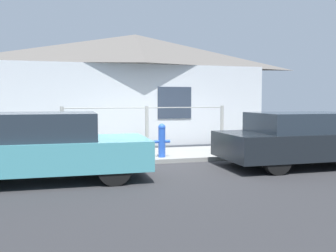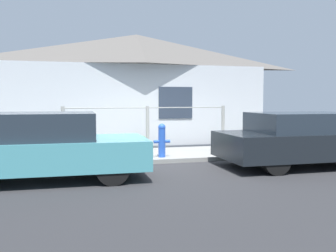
{
  "view_description": "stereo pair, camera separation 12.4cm",
  "coord_description": "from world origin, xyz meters",
  "px_view_note": "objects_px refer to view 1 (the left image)",
  "views": [
    {
      "loc": [
        -2.41,
        -8.73,
        1.57
      ],
      "look_at": [
        0.16,
        0.3,
        0.9
      ],
      "focal_mm": 40.0,
      "sensor_mm": 36.0,
      "label": 1
    },
    {
      "loc": [
        -2.29,
        -8.76,
        1.57
      ],
      "look_at": [
        0.16,
        0.3,
        0.9
      ],
      "focal_mm": 40.0,
      "sensor_mm": 36.0,
      "label": 2
    }
  ],
  "objects_px": {
    "car_left": "(46,146)",
    "potted_plant_near_hydrant": "(141,144)",
    "car_right": "(308,139)",
    "fire_hydrant": "(162,140)"
  },
  "relations": [
    {
      "from": "car_left",
      "to": "potted_plant_near_hydrant",
      "type": "xyz_separation_m",
      "value": [
        2.44,
        2.7,
        -0.33
      ]
    },
    {
      "from": "car_left",
      "to": "car_right",
      "type": "distance_m",
      "value": 5.89
    },
    {
      "from": "fire_hydrant",
      "to": "potted_plant_near_hydrant",
      "type": "bearing_deg",
      "value": 104.64
    },
    {
      "from": "fire_hydrant",
      "to": "car_left",
      "type": "bearing_deg",
      "value": -150.41
    },
    {
      "from": "car_left",
      "to": "potted_plant_near_hydrant",
      "type": "height_order",
      "value": "car_left"
    },
    {
      "from": "car_left",
      "to": "potted_plant_near_hydrant",
      "type": "bearing_deg",
      "value": 49.25
    },
    {
      "from": "potted_plant_near_hydrant",
      "to": "car_right",
      "type": "bearing_deg",
      "value": -38.1
    },
    {
      "from": "car_right",
      "to": "potted_plant_near_hydrant",
      "type": "bearing_deg",
      "value": 142.39
    },
    {
      "from": "car_right",
      "to": "potted_plant_near_hydrant",
      "type": "xyz_separation_m",
      "value": [
        -3.45,
        2.71,
        -0.31
      ]
    },
    {
      "from": "fire_hydrant",
      "to": "potted_plant_near_hydrant",
      "type": "xyz_separation_m",
      "value": [
        -0.3,
        1.15,
        -0.22
      ]
    }
  ]
}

